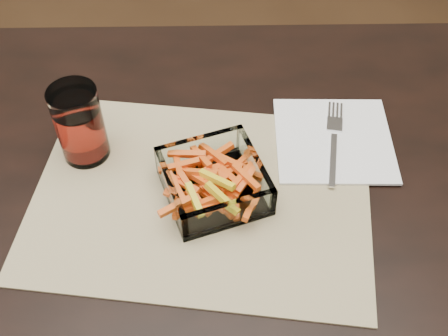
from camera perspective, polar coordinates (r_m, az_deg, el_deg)
The scene contains 6 objects.
dining_table at distance 0.80m, azimuth 1.01°, elevation -10.43°, with size 1.60×0.90×0.75m.
placemat at distance 0.76m, azimuth -2.30°, elevation -2.78°, with size 0.45×0.33×0.00m, color tan.
glass_bowl at distance 0.74m, azimuth -1.03°, elevation -1.51°, with size 0.16×0.16×0.05m.
tumbler at distance 0.79m, azimuth -14.40°, elevation 4.15°, with size 0.07×0.07×0.12m.
napkin at distance 0.83m, azimuth 11.08°, elevation 2.84°, with size 0.17×0.17×0.00m, color white.
fork at distance 0.83m, azimuth 11.11°, elevation 2.90°, with size 0.04×0.17×0.00m.
Camera 1 is at (-0.02, -0.40, 1.35)m, focal length 45.00 mm.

